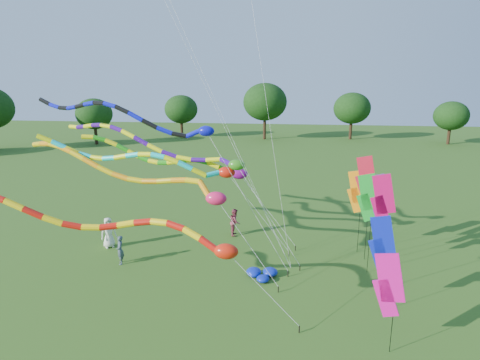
# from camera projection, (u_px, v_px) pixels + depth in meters

# --- Properties ---
(ground) EXTENTS (160.00, 160.00, 0.00)m
(ground) POSITION_uv_depth(u_px,v_px,m) (230.00, 313.00, 17.09)
(ground) COLOR #285316
(ground) RESTS_ON ground
(tree_ring) EXTENTS (118.56, 111.79, 9.58)m
(tree_ring) POSITION_uv_depth(u_px,v_px,m) (160.00, 206.00, 13.43)
(tree_ring) COLOR #382314
(tree_ring) RESTS_ON ground
(tube_kite_red) EXTENTS (13.30, 1.19, 5.86)m
(tube_kite_red) POSITION_uv_depth(u_px,v_px,m) (134.00, 229.00, 16.10)
(tube_kite_red) COLOR black
(tube_kite_red) RESTS_ON ground
(tube_kite_orange) EXTENTS (14.50, 4.52, 6.88)m
(tube_kite_orange) POSITION_uv_depth(u_px,v_px,m) (142.00, 175.00, 20.78)
(tube_kite_orange) COLOR black
(tube_kite_orange) RESTS_ON ground
(tube_kite_purple) EXTENTS (14.88, 5.10, 7.78)m
(tube_kite_purple) POSITION_uv_depth(u_px,v_px,m) (163.00, 147.00, 22.88)
(tube_kite_purple) COLOR black
(tube_kite_purple) RESTS_ON ground
(tube_kite_blue) EXTENTS (14.41, 3.30, 9.21)m
(tube_kite_blue) POSITION_uv_depth(u_px,v_px,m) (135.00, 118.00, 20.87)
(tube_kite_blue) COLOR black
(tube_kite_blue) RESTS_ON ground
(tube_kite_cyan) EXTENTS (13.64, 1.36, 7.27)m
(tube_kite_cyan) POSITION_uv_depth(u_px,v_px,m) (158.00, 162.00, 21.56)
(tube_kite_cyan) COLOR black
(tube_kite_cyan) RESTS_ON ground
(tube_kite_green) EXTENTS (13.01, 1.74, 6.97)m
(tube_kite_green) POSITION_uv_depth(u_px,v_px,m) (183.00, 161.00, 23.65)
(tube_kite_green) COLOR black
(tube_kite_green) RESTS_ON ground
(banner_pole_red) EXTENTS (1.16, 0.29, 5.85)m
(banner_pole_red) POSITION_uv_depth(u_px,v_px,m) (366.00, 179.00, 21.24)
(banner_pole_red) COLOR black
(banner_pole_red) RESTS_ON ground
(banner_pole_green) EXTENTS (1.16, 0.11, 5.26)m
(banner_pole_green) POSITION_uv_depth(u_px,v_px,m) (368.00, 198.00, 19.82)
(banner_pole_green) COLOR black
(banner_pole_green) RESTS_ON ground
(banner_pole_orange) EXTENTS (1.14, 0.40, 4.85)m
(banner_pole_orange) POSITION_uv_depth(u_px,v_px,m) (357.00, 192.00, 22.46)
(banner_pole_orange) COLOR black
(banner_pole_orange) RESTS_ON ground
(banner_pole_magenta_b) EXTENTS (1.16, 0.25, 5.64)m
(banner_pole_magenta_b) POSITION_uv_depth(u_px,v_px,m) (383.00, 201.00, 18.06)
(banner_pole_magenta_b) COLOR black
(banner_pole_magenta_b) RESTS_ON ground
(banner_pole_violet) EXTENTS (1.16, 0.09, 4.95)m
(banner_pole_violet) POSITION_uv_depth(u_px,v_px,m) (378.00, 197.00, 21.08)
(banner_pole_violet) COLOR black
(banner_pole_violet) RESTS_ON ground
(banner_pole_magenta_a) EXTENTS (1.13, 0.43, 3.87)m
(banner_pole_magenta_a) POSITION_uv_depth(u_px,v_px,m) (389.00, 285.00, 14.09)
(banner_pole_magenta_a) COLOR black
(banner_pole_magenta_a) RESTS_ON ground
(banner_pole_blue_a) EXTENTS (1.16, 0.27, 4.31)m
(banner_pole_blue_a) POSITION_uv_depth(u_px,v_px,m) (382.00, 244.00, 16.59)
(banner_pole_blue_a) COLOR black
(banner_pole_blue_a) RESTS_ON ground
(blue_nylon_heap) EXTENTS (1.19, 1.23, 0.45)m
(blue_nylon_heap) POSITION_uv_depth(u_px,v_px,m) (261.00, 276.00, 19.89)
(blue_nylon_heap) COLOR #0D22AD
(blue_nylon_heap) RESTS_ON ground
(person_a) EXTENTS (1.06, 1.01, 1.83)m
(person_a) POSITION_uv_depth(u_px,v_px,m) (109.00, 233.00, 23.68)
(person_a) COLOR silver
(person_a) RESTS_ON ground
(person_b) EXTENTS (0.60, 0.68, 1.58)m
(person_b) POSITION_uv_depth(u_px,v_px,m) (120.00, 250.00, 21.54)
(person_b) COLOR #3D4B56
(person_b) RESTS_ON ground
(person_c) EXTENTS (0.75, 0.91, 1.73)m
(person_c) POSITION_uv_depth(u_px,v_px,m) (235.00, 222.00, 25.62)
(person_c) COLOR #923545
(person_c) RESTS_ON ground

